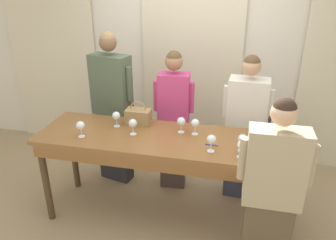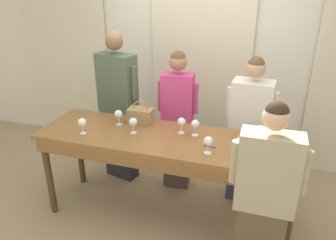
{
  "view_description": "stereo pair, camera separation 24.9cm",
  "coord_description": "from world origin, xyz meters",
  "px_view_note": "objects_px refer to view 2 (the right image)",
  "views": [
    {
      "loc": [
        0.64,
        -2.77,
        2.42
      ],
      "look_at": [
        0.0,
        0.08,
        1.12
      ],
      "focal_mm": 35.0,
      "sensor_mm": 36.0,
      "label": 1
    },
    {
      "loc": [
        0.88,
        -2.71,
        2.42
      ],
      "look_at": [
        0.0,
        0.08,
        1.12
      ],
      "focal_mm": 35.0,
      "sensor_mm": 36.0,
      "label": 2
    }
  ],
  "objects_px": {
    "wine_glass_front_right": "(261,130)",
    "wine_glass_front_left": "(195,125)",
    "wine_glass_center_right": "(82,123)",
    "guest_pink_top": "(177,120)",
    "wine_bottle": "(266,141)",
    "wine_glass_back_left": "(208,141)",
    "wine_glass_center_left": "(133,122)",
    "host_pouring": "(264,201)",
    "wine_glass_center_mid": "(238,148)",
    "guest_cream_sweater": "(249,132)",
    "tasting_bar": "(165,148)",
    "guest_olive_jacket": "(119,108)",
    "wine_glass_back_right": "(240,142)",
    "wine_glass_front_mid": "(181,122)",
    "wine_glass_back_mid": "(118,114)",
    "handbag": "(141,115)"
  },
  "relations": [
    {
      "from": "guest_pink_top",
      "to": "host_pouring",
      "type": "xyz_separation_m",
      "value": [
        1.02,
        -1.17,
        -0.03
      ]
    },
    {
      "from": "tasting_bar",
      "to": "wine_glass_center_mid",
      "type": "relative_size",
      "value": 15.74
    },
    {
      "from": "wine_glass_center_right",
      "to": "guest_olive_jacket",
      "type": "height_order",
      "value": "guest_olive_jacket"
    },
    {
      "from": "wine_glass_front_right",
      "to": "wine_glass_back_left",
      "type": "height_order",
      "value": "same"
    },
    {
      "from": "wine_glass_front_mid",
      "to": "tasting_bar",
      "type": "bearing_deg",
      "value": -126.23
    },
    {
      "from": "guest_pink_top",
      "to": "wine_glass_front_right",
      "type": "bearing_deg",
      "value": -23.63
    },
    {
      "from": "host_pouring",
      "to": "guest_olive_jacket",
      "type": "bearing_deg",
      "value": 146.35
    },
    {
      "from": "wine_bottle",
      "to": "wine_glass_center_right",
      "type": "height_order",
      "value": "wine_bottle"
    },
    {
      "from": "wine_glass_front_mid",
      "to": "wine_glass_back_mid",
      "type": "height_order",
      "value": "same"
    },
    {
      "from": "wine_glass_back_right",
      "to": "host_pouring",
      "type": "height_order",
      "value": "host_pouring"
    },
    {
      "from": "wine_glass_front_left",
      "to": "tasting_bar",
      "type": "bearing_deg",
      "value": -149.81
    },
    {
      "from": "wine_glass_center_left",
      "to": "wine_glass_center_right",
      "type": "height_order",
      "value": "same"
    },
    {
      "from": "wine_glass_front_right",
      "to": "host_pouring",
      "type": "bearing_deg",
      "value": -83.35
    },
    {
      "from": "wine_bottle",
      "to": "wine_glass_front_mid",
      "type": "xyz_separation_m",
      "value": [
        -0.82,
        0.16,
        0.0
      ]
    },
    {
      "from": "wine_glass_back_mid",
      "to": "wine_bottle",
      "type": "bearing_deg",
      "value": -5.99
    },
    {
      "from": "wine_glass_front_mid",
      "to": "guest_cream_sweater",
      "type": "xyz_separation_m",
      "value": [
        0.64,
        0.46,
        -0.23
      ]
    },
    {
      "from": "wine_glass_back_left",
      "to": "wine_bottle",
      "type": "bearing_deg",
      "value": 17.88
    },
    {
      "from": "tasting_bar",
      "to": "handbag",
      "type": "distance_m",
      "value": 0.49
    },
    {
      "from": "tasting_bar",
      "to": "wine_glass_center_mid",
      "type": "bearing_deg",
      "value": -15.86
    },
    {
      "from": "wine_bottle",
      "to": "handbag",
      "type": "height_order",
      "value": "wine_bottle"
    },
    {
      "from": "wine_glass_front_right",
      "to": "wine_glass_front_left",
      "type": "bearing_deg",
      "value": -173.6
    },
    {
      "from": "wine_glass_center_mid",
      "to": "wine_glass_back_left",
      "type": "relative_size",
      "value": 1.0
    },
    {
      "from": "tasting_bar",
      "to": "wine_glass_front_right",
      "type": "xyz_separation_m",
      "value": [
        0.88,
        0.22,
        0.22
      ]
    },
    {
      "from": "tasting_bar",
      "to": "wine_glass_front_left",
      "type": "relative_size",
      "value": 15.74
    },
    {
      "from": "handbag",
      "to": "wine_glass_center_mid",
      "type": "distance_m",
      "value": 1.18
    },
    {
      "from": "wine_bottle",
      "to": "guest_olive_jacket",
      "type": "bearing_deg",
      "value": 160.03
    },
    {
      "from": "tasting_bar",
      "to": "host_pouring",
      "type": "height_order",
      "value": "host_pouring"
    },
    {
      "from": "wine_glass_center_left",
      "to": "wine_glass_back_left",
      "type": "height_order",
      "value": "same"
    },
    {
      "from": "wine_glass_front_left",
      "to": "wine_glass_back_right",
      "type": "bearing_deg",
      "value": -27.48
    },
    {
      "from": "wine_glass_center_mid",
      "to": "wine_glass_center_right",
      "type": "bearing_deg",
      "value": 177.74
    },
    {
      "from": "tasting_bar",
      "to": "guest_olive_jacket",
      "type": "bearing_deg",
      "value": 141.57
    },
    {
      "from": "tasting_bar",
      "to": "wine_glass_center_left",
      "type": "distance_m",
      "value": 0.4
    },
    {
      "from": "wine_glass_center_left",
      "to": "wine_glass_back_mid",
      "type": "relative_size",
      "value": 1.0
    },
    {
      "from": "wine_glass_center_mid",
      "to": "wine_glass_back_right",
      "type": "height_order",
      "value": "same"
    },
    {
      "from": "wine_glass_center_mid",
      "to": "guest_cream_sweater",
      "type": "height_order",
      "value": "guest_cream_sweater"
    },
    {
      "from": "handbag",
      "to": "wine_glass_back_left",
      "type": "distance_m",
      "value": 0.92
    },
    {
      "from": "wine_glass_front_mid",
      "to": "wine_glass_back_right",
      "type": "distance_m",
      "value": 0.65
    },
    {
      "from": "tasting_bar",
      "to": "guest_pink_top",
      "type": "bearing_deg",
      "value": 94.75
    },
    {
      "from": "guest_pink_top",
      "to": "wine_glass_back_left",
      "type": "bearing_deg",
      "value": -57.29
    },
    {
      "from": "wine_glass_front_mid",
      "to": "wine_glass_back_left",
      "type": "height_order",
      "value": "same"
    },
    {
      "from": "guest_pink_top",
      "to": "wine_glass_back_mid",
      "type": "bearing_deg",
      "value": -137.17
    },
    {
      "from": "wine_glass_center_right",
      "to": "guest_pink_top",
      "type": "height_order",
      "value": "guest_pink_top"
    },
    {
      "from": "handbag",
      "to": "host_pouring",
      "type": "height_order",
      "value": "host_pouring"
    },
    {
      "from": "wine_glass_front_right",
      "to": "wine_glass_back_right",
      "type": "distance_m",
      "value": 0.35
    },
    {
      "from": "tasting_bar",
      "to": "wine_bottle",
      "type": "height_order",
      "value": "wine_bottle"
    },
    {
      "from": "wine_glass_center_left",
      "to": "wine_glass_back_right",
      "type": "relative_size",
      "value": 1.0
    },
    {
      "from": "wine_bottle",
      "to": "wine_glass_back_left",
      "type": "xyz_separation_m",
      "value": [
        -0.49,
        -0.16,
        0.0
      ]
    },
    {
      "from": "wine_glass_center_left",
      "to": "guest_cream_sweater",
      "type": "bearing_deg",
      "value": 29.22
    },
    {
      "from": "wine_glass_back_mid",
      "to": "host_pouring",
      "type": "xyz_separation_m",
      "value": [
        1.53,
        -0.7,
        -0.24
      ]
    },
    {
      "from": "wine_glass_center_right",
      "to": "wine_glass_front_left",
      "type": "bearing_deg",
      "value": 15.4
    }
  ]
}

